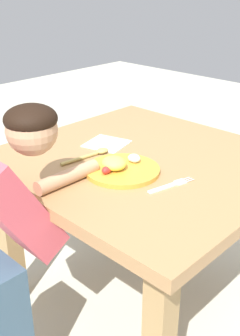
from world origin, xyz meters
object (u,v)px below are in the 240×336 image
at_px(spoon, 93,154).
at_px(person, 13,251).
at_px(fork, 170,185).
at_px(plate, 121,168).

distance_m(spoon, person, 0.49).
distance_m(fork, person, 0.55).
bearing_deg(fork, plate, 113.39).
height_order(plate, person, person).
xyz_separation_m(plate, person, (-0.07, -0.42, -0.17)).
relative_size(fork, person, 0.19).
height_order(fork, person, person).
xyz_separation_m(plate, fork, (0.19, 0.04, -0.01)).
xyz_separation_m(fork, person, (-0.26, -0.46, -0.16)).
distance_m(fork, spoon, 0.37).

